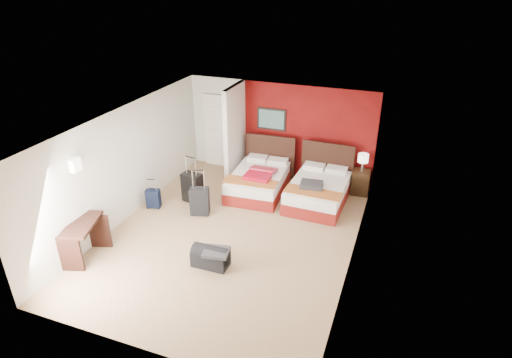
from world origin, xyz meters
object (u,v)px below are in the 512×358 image
at_px(bed_right, 318,193).
at_px(desk, 85,241).
at_px(nightstand, 360,182).
at_px(bed_left, 258,183).
at_px(suitcase_charcoal, 200,202).
at_px(suitcase_navy, 153,199).
at_px(table_lamp, 363,163).
at_px(suitcase_black, 192,188).
at_px(duffel_bag, 211,258).
at_px(red_suitcase_open, 260,173).

relative_size(bed_right, desk, 1.89).
xyz_separation_m(bed_right, nightstand, (0.88, 0.86, 0.03)).
bearing_deg(bed_left, bed_right, -3.89).
xyz_separation_m(bed_left, suitcase_charcoal, (-0.88, -1.46, 0.04)).
bearing_deg(bed_right, suitcase_navy, -154.61).
bearing_deg(table_lamp, nightstand, 0.00).
bearing_deg(bed_right, desk, -133.31).
relative_size(table_lamp, suitcase_charcoal, 0.72).
distance_m(nightstand, suitcase_navy, 5.06).
relative_size(suitcase_black, suitcase_charcoal, 1.12).
xyz_separation_m(nightstand, duffel_bag, (-2.23, -3.94, -0.13)).
xyz_separation_m(bed_right, suitcase_navy, (-3.56, -1.57, -0.05)).
height_order(duffel_bag, desk, desk).
bearing_deg(suitcase_navy, red_suitcase_open, 21.39).
height_order(bed_right, duffel_bag, bed_right).
xyz_separation_m(suitcase_black, desk, (-0.86, -2.73, 0.05)).
height_order(bed_right, table_lamp, table_lamp).
bearing_deg(desk, suitcase_charcoal, 42.42).
bearing_deg(suitcase_charcoal, bed_right, 13.54).
bearing_deg(bed_right, suitcase_black, -159.44).
bearing_deg(red_suitcase_open, bed_right, 4.30).
xyz_separation_m(nightstand, desk, (-4.57, -4.57, 0.10)).
height_order(bed_left, bed_right, bed_right).
relative_size(table_lamp, duffel_bag, 0.66).
distance_m(bed_right, suitcase_navy, 3.89).
height_order(suitcase_charcoal, desk, desk).
distance_m(table_lamp, suitcase_black, 4.17).
bearing_deg(nightstand, suitcase_black, -156.94).
bearing_deg(bed_left, suitcase_black, -146.84).
bearing_deg(suitcase_black, bed_right, 29.46).
height_order(table_lamp, duffel_bag, table_lamp).
relative_size(red_suitcase_open, table_lamp, 1.90).
height_order(nightstand, suitcase_navy, nightstand).
height_order(bed_right, desk, desk).
relative_size(bed_right, table_lamp, 4.01).
bearing_deg(duffel_bag, nightstand, 60.17).
xyz_separation_m(bed_left, duffel_bag, (0.17, -3.08, -0.10)).
xyz_separation_m(bed_left, nightstand, (2.40, 0.86, 0.03)).
relative_size(suitcase_charcoal, duffel_bag, 0.91).
bearing_deg(suitcase_black, duffel_bag, -44.28).
bearing_deg(red_suitcase_open, bed_left, 135.59).
relative_size(bed_right, suitcase_charcoal, 2.89).
distance_m(suitcase_navy, desk, 2.15).
distance_m(red_suitcase_open, duffel_bag, 3.01).
height_order(suitcase_black, desk, desk).
xyz_separation_m(bed_left, desk, (-2.17, -3.71, 0.13)).
height_order(nightstand, suitcase_black, suitcase_black).
distance_m(suitcase_black, suitcase_navy, 0.94).
xyz_separation_m(bed_right, suitcase_black, (-2.84, -0.97, 0.08)).
distance_m(red_suitcase_open, suitcase_navy, 2.62).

